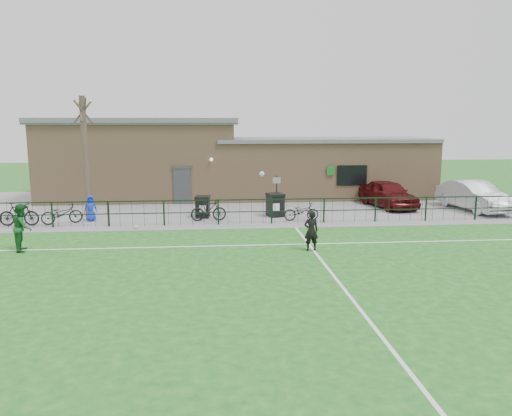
{
  "coord_description": "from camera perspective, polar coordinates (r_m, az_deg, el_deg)",
  "views": [
    {
      "loc": [
        -1.74,
        -14.87,
        4.8
      ],
      "look_at": [
        0.0,
        5.0,
        1.3
      ],
      "focal_mm": 35.0,
      "sensor_mm": 36.0,
      "label": 1
    }
  ],
  "objects": [
    {
      "name": "bicycle_b",
      "position": [
        25.34,
        -25.46,
        -0.65
      ],
      "size": [
        1.82,
        0.57,
        1.09
      ],
      "primitive_type": "imported",
      "rotation": [
        0.0,
        0.0,
        1.54
      ],
      "color": "black",
      "rests_on": "paving_strip"
    },
    {
      "name": "wheelie_bin_left",
      "position": [
        25.03,
        -6.1,
        0.04
      ],
      "size": [
        0.74,
        0.82,
        0.99
      ],
      "primitive_type": "cube",
      "rotation": [
        0.0,
        0.0,
        -0.12
      ],
      "color": "black",
      "rests_on": "paving_strip"
    },
    {
      "name": "perimeter_fence",
      "position": [
        23.31,
        -0.64,
        -0.42
      ],
      "size": [
        28.0,
        0.1,
        1.2
      ],
      "primitive_type": "cube",
      "color": "black",
      "rests_on": "ground"
    },
    {
      "name": "bicycle_d",
      "position": [
        24.12,
        -5.46,
        -0.28
      ],
      "size": [
        1.75,
        0.61,
        1.03
      ],
      "primitive_type": "imported",
      "rotation": [
        0.0,
        0.0,
        1.65
      ],
      "color": "black",
      "rests_on": "paving_strip"
    },
    {
      "name": "car_maroon",
      "position": [
        28.8,
        14.86,
        1.58
      ],
      "size": [
        2.54,
        4.66,
        1.5
      ],
      "primitive_type": "imported",
      "rotation": [
        0.0,
        0.0,
        0.18
      ],
      "color": "#470C0E",
      "rests_on": "paving_strip"
    },
    {
      "name": "outfield_player",
      "position": [
        20.5,
        -25.14,
        -2.01
      ],
      "size": [
        0.83,
        0.98,
        1.77
      ],
      "primitive_type": "imported",
      "rotation": [
        0.0,
        0.0,
        1.77
      ],
      "color": "#175221",
      "rests_on": "ground"
    },
    {
      "name": "bare_tree",
      "position": [
        26.19,
        -18.91,
        5.48
      ],
      "size": [
        0.3,
        0.3,
        6.0
      ],
      "primitive_type": "cylinder",
      "color": "#46342B",
      "rests_on": "ground"
    },
    {
      "name": "pitch_line_mid",
      "position": [
        19.55,
        0.26,
        -4.25
      ],
      "size": [
        28.0,
        0.1,
        0.01
      ],
      "primitive_type": "cube",
      "color": "white",
      "rests_on": "ground"
    },
    {
      "name": "bicycle_e",
      "position": [
        24.22,
        5.21,
        -0.4
      ],
      "size": [
        1.71,
        0.66,
        0.89
      ],
      "primitive_type": "imported",
      "rotation": [
        0.0,
        0.0,
        1.61
      ],
      "color": "black",
      "rests_on": "paving_strip"
    },
    {
      "name": "paving_strip",
      "position": [
        28.82,
        -1.48,
        0.38
      ],
      "size": [
        34.0,
        13.0,
        0.02
      ],
      "primitive_type": "cube",
      "color": "gray",
      "rests_on": "ground"
    },
    {
      "name": "bicycle_c",
      "position": [
        25.06,
        -21.31,
        -0.61
      ],
      "size": [
        1.94,
        1.22,
        0.96
      ],
      "primitive_type": "imported",
      "rotation": [
        0.0,
        0.0,
        1.92
      ],
      "color": "black",
      "rests_on": "paving_strip"
    },
    {
      "name": "sign_post",
      "position": [
        25.75,
        2.37,
        1.5
      ],
      "size": [
        0.07,
        0.07,
        2.0
      ],
      "primitive_type": "cylinder",
      "rotation": [
        0.0,
        0.0,
        -0.15
      ],
      "color": "black",
      "rests_on": "paving_strip"
    },
    {
      "name": "clubhouse",
      "position": [
        31.48,
        -3.44,
        5.24
      ],
      "size": [
        24.25,
        5.4,
        4.96
      ],
      "color": "tan",
      "rests_on": "ground"
    },
    {
      "name": "car_silver",
      "position": [
        29.27,
        23.65,
        1.28
      ],
      "size": [
        2.34,
        4.99,
        1.58
      ],
      "primitive_type": "imported",
      "rotation": [
        0.0,
        0.0,
        0.14
      ],
      "color": "#B7BAC0",
      "rests_on": "paving_strip"
    },
    {
      "name": "goalkeeper_kick",
      "position": [
        18.77,
        6.1,
        -2.35
      ],
      "size": [
        1.92,
        3.65,
        2.66
      ],
      "color": "black",
      "rests_on": "ground"
    },
    {
      "name": "wheelie_bin_right",
      "position": [
        25.2,
        2.2,
        0.26
      ],
      "size": [
        0.91,
        0.97,
        1.08
      ],
      "primitive_type": "cube",
      "rotation": [
        0.0,
        0.0,
        0.28
      ],
      "color": "black",
      "rests_on": "paving_strip"
    },
    {
      "name": "pitch_line_perp",
      "position": [
        16.06,
        8.77,
        -7.54
      ],
      "size": [
        0.1,
        16.0,
        0.01
      ],
      "primitive_type": "cube",
      "color": "white",
      "rests_on": "ground"
    },
    {
      "name": "spectator_child",
      "position": [
        25.23,
        -18.39,
        -0.03
      ],
      "size": [
        0.7,
        0.55,
        1.25
      ],
      "primitive_type": "imported",
      "rotation": [
        0.0,
        0.0,
        0.28
      ],
      "color": "#1431BD",
      "rests_on": "paving_strip"
    },
    {
      "name": "pitch_line_touch",
      "position": [
        23.23,
        -0.6,
        -1.96
      ],
      "size": [
        28.0,
        0.1,
        0.01
      ],
      "primitive_type": "cube",
      "color": "white",
      "rests_on": "ground"
    },
    {
      "name": "ball_ground",
      "position": [
        22.94,
        -13.58,
        -2.15
      ],
      "size": [
        0.2,
        0.2,
        0.2
      ],
      "primitive_type": "sphere",
      "color": "white",
      "rests_on": "ground"
    },
    {
      "name": "ground",
      "position": [
        15.72,
        1.61,
        -7.83
      ],
      "size": [
        90.0,
        90.0,
        0.0
      ],
      "primitive_type": "plane",
      "color": "#1A591A",
      "rests_on": "ground"
    }
  ]
}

